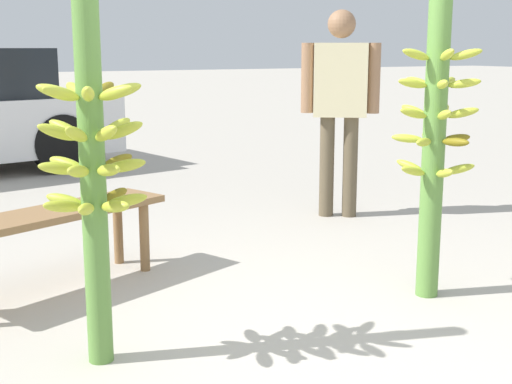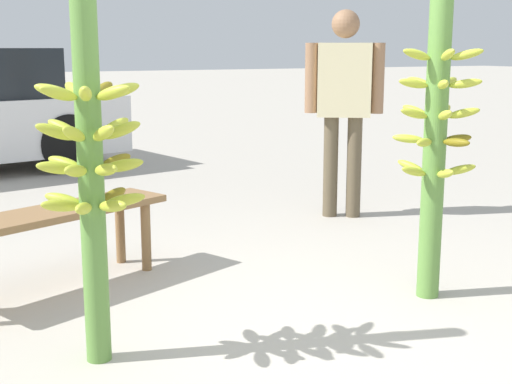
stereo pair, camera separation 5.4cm
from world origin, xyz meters
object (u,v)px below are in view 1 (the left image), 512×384
object	(u,v)px
banana_stalk_left	(92,166)
market_bench	(46,224)
vendor_person	(340,95)
banana_stalk_center	(434,133)

from	to	relation	value
banana_stalk_left	market_bench	size ratio (longest dim) A/B	1.10
vendor_person	market_bench	world-z (taller)	vendor_person
banana_stalk_left	banana_stalk_center	xyz separation A→B (m)	(1.86, -0.01, 0.04)
banana_stalk_left	vendor_person	size ratio (longest dim) A/B	1.00
banana_stalk_left	banana_stalk_center	distance (m)	1.86
banana_stalk_left	banana_stalk_center	size ratio (longest dim) A/B	0.95
banana_stalk_center	banana_stalk_left	bearing A→B (deg)	179.68
vendor_person	banana_stalk_center	bearing A→B (deg)	-75.79
vendor_person	banana_stalk_left	bearing A→B (deg)	-110.28
banana_stalk_left	banana_stalk_center	bearing A→B (deg)	-0.32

